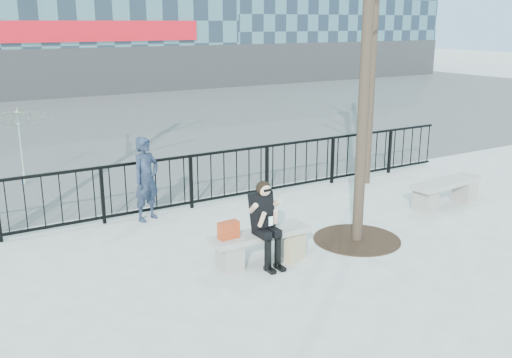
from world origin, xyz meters
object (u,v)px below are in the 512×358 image
standing_man (146,179)px  seated_woman (266,224)px  bench_main (260,243)px  bench_second (446,190)px

standing_man → seated_woman: bearing=-98.0°
bench_main → standing_man: size_ratio=1.03×
bench_main → bench_second: bench_second is taller
bench_second → standing_man: (-5.58, 2.31, 0.48)m
seated_woman → standing_man: standing_man is taller
standing_man → bench_main: bearing=-97.2°
bench_main → bench_second: 4.79m
bench_main → standing_man: bearing=106.3°
bench_second → seated_woman: seated_woman is taller
bench_main → standing_man: 2.94m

